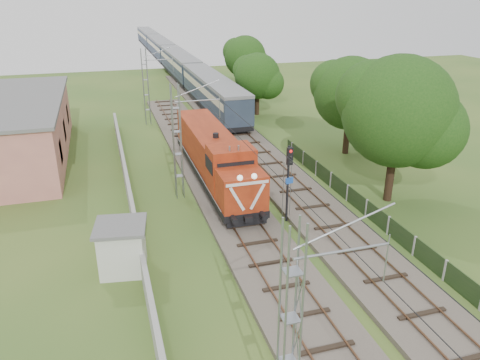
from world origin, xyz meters
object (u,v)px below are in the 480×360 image
object	(u,v)px
locomotive	(215,156)
relay_hut	(122,247)
coach_rake	(169,54)
signal_post	(289,171)

from	to	relation	value
locomotive	relay_hut	xyz separation A→B (m)	(-7.40, -10.13, -0.84)
coach_rake	signal_post	xyz separation A→B (m)	(-2.17, -63.30, 0.91)
locomotive	signal_post	bearing A→B (deg)	-69.27
locomotive	signal_post	world-z (taller)	signal_post
relay_hut	signal_post	bearing A→B (deg)	14.61
coach_rake	signal_post	size ratio (longest dim) A/B	18.19
signal_post	locomotive	bearing A→B (deg)	110.73
coach_rake	relay_hut	distance (m)	67.13
coach_rake	relay_hut	world-z (taller)	coach_rake
locomotive	coach_rake	size ratio (longest dim) A/B	0.18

